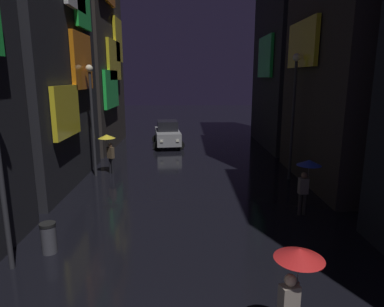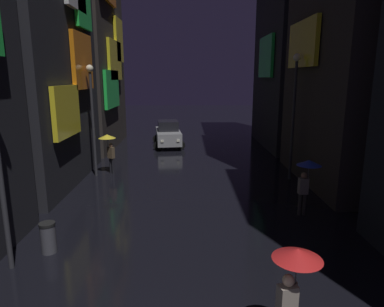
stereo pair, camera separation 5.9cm
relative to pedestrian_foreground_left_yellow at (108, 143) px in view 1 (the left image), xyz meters
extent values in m
cube|color=black|center=(-3.12, -1.47, 4.74)|extent=(4.00, 8.21, 12.82)
cube|color=yellow|center=(-0.97, -3.16, 1.98)|extent=(0.20, 2.92, 2.17)
cube|color=orange|center=(-0.97, -0.40, 4.16)|extent=(0.20, 2.84, 2.68)
cube|color=#26E54C|center=(-0.97, 0.31, 6.61)|extent=(0.20, 2.22, 1.69)
cube|color=#2D2826|center=(-3.12, 7.59, 4.96)|extent=(4.00, 8.33, 13.25)
cube|color=#26E54C|center=(-0.97, 5.99, 2.61)|extent=(0.20, 3.87, 2.51)
cube|color=yellow|center=(-0.97, 7.47, 4.58)|extent=(0.20, 3.94, 2.74)
cube|color=yellow|center=(-0.97, 9.22, 6.11)|extent=(0.20, 2.52, 3.13)
cube|color=yellow|center=(9.73, -0.82, 4.95)|extent=(0.20, 3.82, 2.17)
cube|color=#232328|center=(11.88, 7.71, 8.19)|extent=(4.00, 8.56, 19.71)
cube|color=#26E54C|center=(9.73, 6.95, 4.79)|extent=(0.20, 3.80, 2.81)
cylinder|color=black|center=(0.20, -0.09, -1.24)|extent=(0.12, 0.12, 0.85)
cylinder|color=black|center=(0.04, 0.01, -1.24)|extent=(0.12, 0.12, 0.85)
cube|color=brown|center=(0.12, -0.04, -0.52)|extent=(0.40, 0.37, 0.60)
sphere|color=tan|center=(0.12, -0.04, -0.11)|extent=(0.22, 0.22, 0.22)
cylinder|color=brown|center=(-0.06, 0.02, -0.47)|extent=(0.09, 0.09, 0.50)
cylinder|color=slate|center=(-0.06, 0.02, -0.13)|extent=(0.02, 0.02, 0.77)
cone|color=yellow|center=(-0.06, 0.02, 0.35)|extent=(0.90, 0.90, 0.20)
cylinder|color=#38332D|center=(8.37, -5.87, -1.24)|extent=(0.12, 0.12, 0.85)
cylinder|color=#38332D|center=(8.55, -5.86, -1.24)|extent=(0.12, 0.12, 0.85)
cube|color=gray|center=(8.46, -5.86, -0.52)|extent=(0.36, 0.25, 0.60)
sphere|color=#9E7051|center=(8.46, -5.86, -0.11)|extent=(0.22, 0.22, 0.22)
cylinder|color=gray|center=(8.64, -5.80, -0.47)|extent=(0.09, 0.09, 0.50)
cylinder|color=slate|center=(8.64, -5.80, -0.13)|extent=(0.02, 0.02, 0.77)
cone|color=#263FB2|center=(8.64, -5.80, 0.35)|extent=(0.90, 0.90, 0.20)
cube|color=gray|center=(5.97, -12.46, -0.52)|extent=(0.39, 0.30, 0.60)
sphere|color=beige|center=(5.97, -12.46, -0.11)|extent=(0.22, 0.22, 0.22)
cylinder|color=gray|center=(6.13, -12.36, -0.47)|extent=(0.09, 0.09, 0.50)
cylinder|color=slate|center=(6.13, -12.36, -0.13)|extent=(0.02, 0.02, 0.77)
cone|color=red|center=(6.13, -12.36, 0.35)|extent=(0.90, 0.90, 0.20)
cube|color=#99999E|center=(2.75, 7.39, -0.90)|extent=(2.18, 4.27, 0.90)
cube|color=black|center=(2.75, 7.39, -0.10)|extent=(1.66, 2.01, 0.70)
cylinder|color=black|center=(3.71, 6.16, -1.35)|extent=(0.66, 0.30, 0.64)
cylinder|color=black|center=(2.11, 5.97, -1.35)|extent=(0.66, 0.30, 0.64)
cylinder|color=black|center=(3.39, 8.81, -1.35)|extent=(0.66, 0.30, 0.64)
cylinder|color=black|center=(1.79, 8.61, -1.35)|extent=(0.66, 0.30, 0.64)
cube|color=white|center=(3.54, 5.40, -0.90)|extent=(0.21, 0.08, 0.14)
cube|color=white|center=(2.45, 5.27, -0.90)|extent=(0.21, 0.08, 0.14)
cylinder|color=#2D2D33|center=(9.38, -1.21, 1.23)|extent=(0.14, 0.14, 5.81)
sphere|color=#F9EFCC|center=(9.38, -1.21, 4.32)|extent=(0.36, 0.36, 0.36)
cylinder|color=#2D2D33|center=(-0.62, -0.45, 0.99)|extent=(0.14, 0.14, 5.31)
sphere|color=#F9EFCC|center=(-0.62, -0.45, 3.83)|extent=(0.36, 0.36, 0.36)
cylinder|color=#2D2D33|center=(-0.62, -9.36, 1.04)|extent=(0.14, 0.14, 5.42)
cylinder|color=#3F3F47|center=(0.08, -8.53, -1.24)|extent=(0.44, 0.44, 0.85)
cylinder|color=black|center=(0.08, -8.53, -0.78)|extent=(0.46, 0.46, 0.08)
camera|label=1|loc=(4.12, -17.85, 3.41)|focal=32.00mm
camera|label=2|loc=(4.18, -17.85, 3.41)|focal=32.00mm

